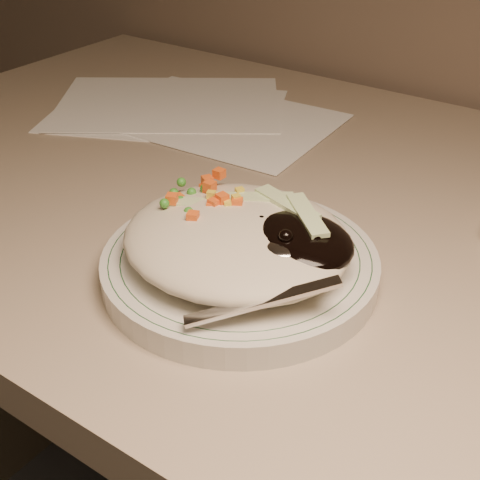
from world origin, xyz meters
The scene contains 5 objects.
desk centered at (0.00, 1.38, 0.54)m, with size 1.40×0.70×0.74m.
plate centered at (-0.08, 1.22, 0.75)m, with size 0.23×0.23×0.02m, color silver.
plate_rim centered at (-0.08, 1.22, 0.76)m, with size 0.22×0.22×0.00m.
meal centered at (-0.08, 1.22, 0.78)m, with size 0.21×0.19×0.05m.
papers centered at (-0.36, 1.49, 0.74)m, with size 0.42×0.35×0.00m.
Camera 1 is at (0.19, 0.84, 1.07)m, focal length 50.00 mm.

